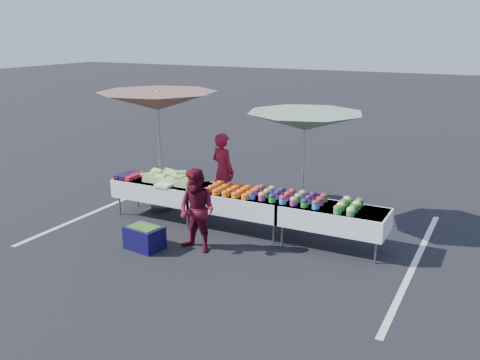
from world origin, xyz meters
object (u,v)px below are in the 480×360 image
at_px(table_right, 333,216).
at_px(umbrella_right, 305,122).
at_px(table_left, 160,189).
at_px(customer, 197,211).
at_px(umbrella_left, 158,102).
at_px(storage_bin, 144,237).
at_px(table_center, 240,202).
at_px(vendor, 223,171).

height_order(table_right, umbrella_right, umbrella_right).
bearing_deg(table_left, customer, -36.16).
height_order(customer, umbrella_left, umbrella_left).
relative_size(umbrella_right, storage_bin, 3.53).
height_order(table_left, table_right, same).
relative_size(table_right, umbrella_left, 0.65).
xyz_separation_m(customer, umbrella_right, (1.16, 1.95, 1.31)).
distance_m(table_center, vendor, 1.42).
distance_m(table_right, umbrella_right, 1.86).
bearing_deg(umbrella_right, table_right, -42.57).
bearing_deg(table_center, vendor, 132.01).
xyz_separation_m(vendor, umbrella_right, (1.87, -0.24, 1.22)).
bearing_deg(umbrella_left, table_center, -10.95).
xyz_separation_m(table_center, umbrella_left, (-2.07, 0.40, 1.68)).
relative_size(table_center, umbrella_left, 0.65).
height_order(table_right, storage_bin, table_right).
xyz_separation_m(table_left, vendor, (0.86, 1.04, 0.23)).
bearing_deg(customer, vendor, 114.95).
xyz_separation_m(vendor, storage_bin, (-0.15, -2.54, -0.60)).
xyz_separation_m(table_right, umbrella_left, (-3.87, 0.40, 1.68)).
xyz_separation_m(table_right, umbrella_right, (-0.87, 0.80, 1.44)).
bearing_deg(table_left, umbrella_left, 123.86).
bearing_deg(table_right, table_center, 180.00).
distance_m(umbrella_left, umbrella_right, 3.03).
distance_m(table_center, customer, 1.18).
xyz_separation_m(table_right, storage_bin, (-2.89, -1.49, -0.37)).
xyz_separation_m(table_left, customer, (1.57, -1.15, 0.14)).
xyz_separation_m(umbrella_left, umbrella_right, (3.00, 0.40, -0.24)).
bearing_deg(customer, table_right, 36.46).
distance_m(table_center, umbrella_left, 2.70).
height_order(umbrella_left, umbrella_right, umbrella_left).
bearing_deg(umbrella_right, table_center, -139.27).
distance_m(table_left, umbrella_left, 1.75).
distance_m(customer, umbrella_left, 2.86).
bearing_deg(umbrella_left, vendor, 29.72).
bearing_deg(table_left, umbrella_right, 16.34).
bearing_deg(table_left, vendor, 50.53).
bearing_deg(umbrella_right, storage_bin, -131.39).
bearing_deg(table_center, umbrella_left, 169.05).
height_order(table_center, umbrella_right, umbrella_right).
height_order(table_center, vendor, vendor).
height_order(table_right, vendor, vendor).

